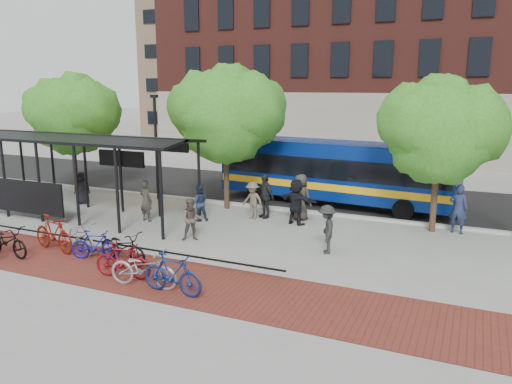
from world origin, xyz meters
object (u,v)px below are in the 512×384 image
at_px(pedestrian_7, 458,209).
at_px(pedestrian_8, 192,220).
at_px(bike_8, 123,247).
at_px(bike_11, 172,274).
at_px(tree_c, 442,127).
at_px(bus_shelter, 77,147).
at_px(bike_7, 95,245).
at_px(pedestrian_1, 146,201).
at_px(pedestrian_3, 253,200).
at_px(pedestrian_9, 327,229).
at_px(tree_b, 228,111).
at_px(bus, 335,169).
at_px(bike_4, 7,241).
at_px(bike_6, 81,236).
at_px(pedestrian_5, 296,202).
at_px(lamp_post_left, 156,144).
at_px(bike_5, 54,233).
at_px(tree_a, 73,111).
at_px(pedestrian_0, 82,188).
at_px(pedestrian_6, 301,197).
at_px(bike_9, 123,261).
at_px(pedestrian_2, 199,203).
at_px(pedestrian_4, 265,196).
at_px(bike_10, 144,269).

xyz_separation_m(pedestrian_7, pedestrian_8, (-8.85, -4.93, -0.18)).
relative_size(bike_8, bike_11, 1.06).
bearing_deg(tree_c, bus_shelter, -164.94).
bearing_deg(bike_8, bike_7, 106.00).
xyz_separation_m(bike_8, pedestrian_1, (-2.32, 4.43, 0.34)).
height_order(pedestrian_1, pedestrian_3, pedestrian_1).
height_order(bus_shelter, pedestrian_9, bus_shelter).
relative_size(tree_b, bus, 0.57).
bearing_deg(bike_4, bus_shelter, 21.62).
xyz_separation_m(bike_6, pedestrian_3, (3.67, 6.17, 0.28)).
xyz_separation_m(pedestrian_1, pedestrian_5, (5.88, 2.09, 0.07)).
bearing_deg(bus_shelter, lamp_post_left, 74.47).
relative_size(bus_shelter, pedestrian_9, 6.34).
xyz_separation_m(tree_c, bike_5, (-11.74, -7.81, -3.43)).
distance_m(tree_a, bike_4, 10.90).
bearing_deg(bike_8, pedestrian_7, -40.89).
relative_size(tree_a, pedestrian_1, 3.53).
bearing_deg(tree_b, bus_shelter, -143.79).
relative_size(bike_6, pedestrian_1, 1.14).
xyz_separation_m(bike_6, pedestrian_0, (-4.93, 5.39, 0.25)).
height_order(pedestrian_1, pedestrian_6, pedestrian_6).
relative_size(bus, bike_9, 6.23).
xyz_separation_m(tree_a, bike_9, (9.99, -8.83, -3.70)).
bearing_deg(tree_c, pedestrian_9, -126.71).
distance_m(bike_6, pedestrian_9, 8.40).
bearing_deg(pedestrian_5, pedestrian_0, 19.67).
bearing_deg(pedestrian_6, pedestrian_2, 42.00).
bearing_deg(bike_11, pedestrian_9, -27.22).
height_order(lamp_post_left, bike_4, lamp_post_left).
height_order(tree_c, pedestrian_4, tree_c).
bearing_deg(pedestrian_9, bike_10, -58.48).
distance_m(pedestrian_2, pedestrian_9, 6.28).
height_order(bus_shelter, bike_9, bus_shelter).
bearing_deg(tree_c, bike_4, -145.39).
distance_m(bike_5, pedestrian_2, 5.98).
bearing_deg(bus, bike_8, -105.82).
bearing_deg(tree_c, pedestrian_1, -163.26).
bearing_deg(pedestrian_2, bus, -166.15).
bearing_deg(pedestrian_0, pedestrian_6, -20.22).
distance_m(bus_shelter, bike_4, 5.76).
distance_m(bike_8, bike_10, 2.24).
height_order(bike_8, bike_11, bike_11).
height_order(bus, bike_7, bus).
bearing_deg(pedestrian_2, pedestrian_5, 161.01).
relative_size(bus, pedestrian_3, 7.03).
bearing_deg(lamp_post_left, bike_9, -60.76).
bearing_deg(bike_4, pedestrian_2, -23.94).
distance_m(pedestrian_7, pedestrian_9, 5.83).
bearing_deg(bus, pedestrian_1, -131.18).
relative_size(bus_shelter, pedestrian_1, 6.06).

